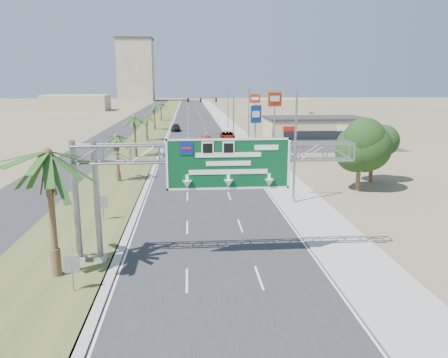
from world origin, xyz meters
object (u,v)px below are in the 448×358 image
Objects in this scene: car_right_lane at (228,136)px; pole_sign_red_far at (255,102)px; signal_mast at (223,112)px; palm_near at (47,154)px; sign_gantry at (201,162)px; pole_sign_red_near at (275,102)px; store_building at (314,129)px; car_far at (176,128)px; pole_sign_blue at (256,116)px; car_left_lane at (175,158)px; car_mid_lane at (207,140)px.

pole_sign_red_far reaches higher than car_right_lane.
palm_near is at bearing -102.66° from signal_mast.
pole_sign_red_far is at bearing 78.80° from sign_gantry.
store_building is at bearing 51.47° from pole_sign_red_near.
pole_sign_red_far reaches higher than store_building.
pole_sign_blue is (14.41, -23.67, 4.38)m from car_far.
pole_sign_red_far is at bearing 81.96° from pole_sign_blue.
car_left_lane is at bearing -128.10° from pole_sign_blue.
signal_mast is 1.07× the size of pole_sign_red_near.
car_right_lane reaches higher than car_far.
pole_sign_blue is at bearing -98.04° from pole_sign_red_far.
car_mid_lane is (-20.68, -4.95, -1.32)m from store_building.
car_left_lane reaches higher than car_right_lane.
car_right_lane is (4.18, 5.38, 0.10)m from car_mid_lane.
signal_mast reaches higher than store_building.
store_building is at bearing -49.75° from pole_sign_red_far.
store_building reaches higher than car_right_lane.
pole_sign_blue is (8.40, -1.90, 4.42)m from car_mid_lane.
car_mid_lane is (4.95, 18.94, -0.14)m from car_left_lane.
sign_gantry reaches higher than car_left_lane.
palm_near is 1.72× the size of car_left_lane.
car_right_lane is (9.14, 24.32, -0.04)m from car_left_lane.
car_left_lane is (-8.81, -29.86, -4.02)m from signal_mast.
pole_sign_blue is at bearing -58.71° from car_far.
sign_gantry is 8.41m from palm_near.
pole_sign_red_far is at bearing 73.19° from car_left_lane.
car_right_lane is (14.70, 58.43, -6.14)m from palm_near.
pole_sign_red_far is at bearing 72.80° from palm_near.
pole_sign_blue is at bearing 69.70° from palm_near.
pole_sign_red_far reaches higher than palm_near.
signal_mast is 31.39m from car_left_lane.
sign_gantry is 1.63× the size of signal_mast.
signal_mast is 1.81× the size of car_right_lane.
pole_sign_red_near reaches higher than car_left_lane.
signal_mast is 2.12× the size of car_left_lane.
pole_sign_red_far is (13.37, 67.53, 0.59)m from sign_gantry.
car_far is at bearing 99.74° from car_mid_lane.
pole_sign_blue is at bearing -58.22° from car_right_lane.
signal_mast is 15.23m from car_far.
car_left_lane is at bearing -114.28° from pole_sign_red_far.
sign_gantry is at bearing -77.96° from car_left_lane.
pole_sign_blue reaches higher than car_left_lane.
car_far is at bearing 121.32° from pole_sign_blue.
pole_sign_red_far reaches higher than car_mid_lane.
sign_gantry is 3.37× the size of car_far.
car_mid_lane is at bearing 78.79° from palm_near.
car_far is at bearing 132.27° from signal_mast.
car_far reaches higher than car_mid_lane.
car_right_lane is 9.46m from pole_sign_blue.
pole_sign_red_far is at bearing 130.25° from store_building.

